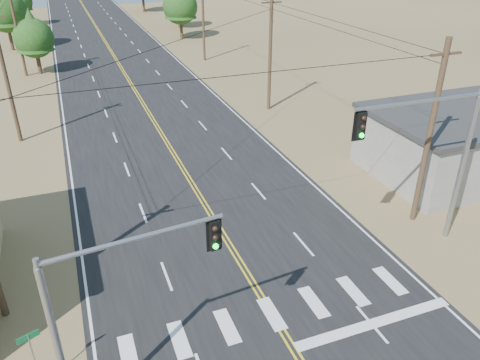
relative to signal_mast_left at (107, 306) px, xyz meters
name	(u,v)px	position (x,y,z in m)	size (l,w,h in m)	color
road	(160,132)	(6.48, 24.29, -4.59)	(15.00, 200.00, 0.02)	black
utility_pole_left_mid	(6,76)	(-4.02, 26.29, 0.52)	(1.80, 0.30, 10.00)	#4C3826
utility_pole_left_far	(17,29)	(-4.02, 46.29, 0.52)	(1.80, 0.30, 10.00)	#4C3826
utility_pole_right_near	(430,134)	(16.98, 6.29, 0.52)	(1.80, 0.30, 10.00)	#4C3826
utility_pole_right_mid	(270,52)	(16.98, 26.29, 0.52)	(1.80, 0.30, 10.00)	#4C3826
utility_pole_right_far	(203,18)	(16.98, 46.29, 0.52)	(1.80, 0.30, 10.00)	#4C3826
signal_mast_left	(107,306)	(0.00, 0.00, 0.00)	(5.38, 0.79, 6.83)	gray
signal_mast_right	(436,147)	(15.57, 4.32, 0.82)	(6.68, 0.48, 8.01)	gray
street_sign	(32,352)	(-2.62, 1.98, -2.93)	(0.70, 0.28, 2.49)	gray
tree_left_near	(33,34)	(-2.52, 46.82, -0.21)	(4.31, 4.31, 7.18)	#3F2D1E
tree_left_mid	(4,6)	(-6.05, 61.22, 1.10)	(5.59, 5.59, 9.32)	#3F2D1E
tree_right_near	(180,3)	(17.64, 60.26, 0.60)	(5.10, 5.10, 8.49)	#3F2D1E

